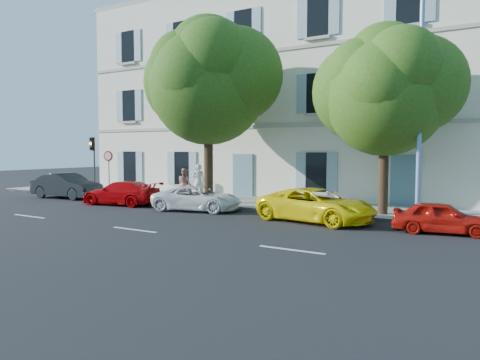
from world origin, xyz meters
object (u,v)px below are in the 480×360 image
Objects in this scene: car_white_coupe at (197,198)px; street_lamp at (420,84)px; tree_left at (208,87)px; car_yellow_supercar at (316,205)px; traffic_light at (93,153)px; car_red_coupe at (121,193)px; pedestrian_b at (185,183)px; car_red_hatchback at (442,218)px; road_sign at (109,163)px; pedestrian_a at (199,181)px; tree_right at (385,97)px; car_dark_sedan at (67,186)px.

street_lamp reaches higher than car_white_coupe.
tree_left is 9.82m from street_lamp.
car_yellow_supercar is 0.53× the size of tree_left.
car_red_coupe is at bearing -25.10° from traffic_light.
car_yellow_supercar is at bearing -177.18° from pedestrian_b.
car_white_coupe is 10.26m from car_red_hatchback.
street_lamp is at bearing -1.54° from traffic_light.
road_sign is at bearing 91.55° from car_yellow_supercar.
car_red_hatchback is (14.79, 0.11, -0.07)m from car_red_coupe.
tree_left is (3.89, 2.03, 5.17)m from car_red_coupe.
car_red_hatchback is at bearing -81.54° from car_yellow_supercar.
pedestrian_b is (-2.17, 0.83, -4.81)m from tree_left.
tree_left is 5.41× the size of pedestrian_b.
street_lamp is 4.84× the size of pedestrian_a.
pedestrian_a is at bearing 18.49° from road_sign.
tree_right is 2.23× the size of traffic_light.
tree_left is 1.19× the size of tree_right.
car_dark_sedan is 7.61m from pedestrian_a.
car_dark_sedan is 19.69m from car_red_hatchback.
pedestrian_b is (-2.81, 2.59, 0.40)m from car_white_coupe.
car_dark_sedan is 19.12m from street_lamp.
car_yellow_supercar is 4.48m from car_red_hatchback.
traffic_light reaches higher than car_yellow_supercar.
car_red_hatchback is at bearing 82.33° from car_red_coupe.
car_yellow_supercar is 5.25m from tree_right.
street_lamp is 12.73m from pedestrian_b.
street_lamp is (9.15, 1.34, 4.57)m from car_white_coupe.
tree_right is (17.06, 2.09, 4.16)m from car_dark_sedan.
traffic_light reaches higher than car_red_coupe.
car_red_coupe reaches higher than car_white_coupe.
tree_left is at bearing 82.89° from car_yellow_supercar.
pedestrian_b reaches higher than car_dark_sedan.
tree_left is at bearing -0.45° from traffic_light.
car_red_hatchback is 13.21m from pedestrian_a.
street_lamp reaches higher than pedestrian_a.
car_dark_sedan is 15.20m from car_yellow_supercar.
traffic_light is (-14.79, 1.94, 1.89)m from car_yellow_supercar.
car_white_coupe is (4.54, 0.27, -0.04)m from car_red_coupe.
car_yellow_supercar is 8.95m from pedestrian_a.
car_yellow_supercar is 13.49m from road_sign.
pedestrian_b is at bearing 81.70° from car_yellow_supercar.
traffic_light is 6.88m from pedestrian_a.
car_white_coupe is 9.40m from traffic_light.
car_dark_sedan is at bearing -176.75° from street_lamp.
tree_left reaches higher than road_sign.
traffic_light is 6.44m from pedestrian_b.
car_white_coupe is 0.86× the size of car_yellow_supercar.
car_yellow_supercar is (5.78, -0.11, 0.09)m from car_white_coupe.
car_white_coupe is at bearing -171.67° from street_lamp.
road_sign is 0.29× the size of street_lamp.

